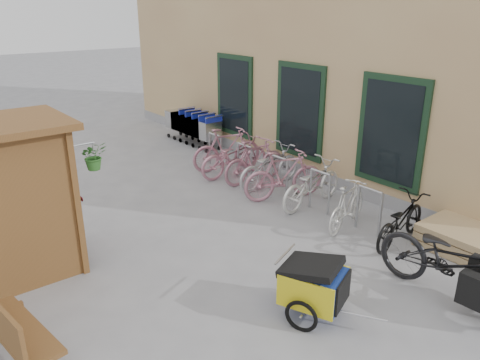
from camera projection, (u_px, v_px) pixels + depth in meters
ground at (274, 273)px, 7.31m from camera, size 80.00×80.00×0.00m
building at (341, 22)px, 13.16m from camera, size 6.07×13.00×7.00m
bike_rack at (279, 172)px, 10.22m from camera, size 0.05×5.35×0.86m
pallet_stack at (461, 238)px, 7.95m from camera, size 1.00×1.20×0.40m
bench at (11, 329)px, 5.31m from camera, size 0.64×1.52×0.93m
shopping_carts at (192, 124)px, 13.95m from camera, size 0.58×2.32×1.05m
child_trailer at (314, 284)px, 6.18m from camera, size 0.95×1.44×0.84m
cargo_bike at (455, 264)px, 6.45m from camera, size 0.87×2.27×1.18m
person_kiosk at (72, 207)px, 7.71m from camera, size 0.41×0.60×1.62m
bike_0 at (400, 220)px, 8.11m from camera, size 1.71×0.80×0.86m
bike_1 at (347, 205)px, 8.68m from camera, size 1.53×0.78×0.88m
bike_2 at (312, 184)px, 9.63m from camera, size 1.88×0.82×0.96m
bike_3 at (284, 175)px, 9.93m from camera, size 1.88×1.08×1.09m
bike_4 at (269, 166)px, 10.68m from camera, size 1.85×0.73×0.96m
bike_5 at (255, 161)px, 10.91m from camera, size 1.75×0.53×1.04m
bike_6 at (234, 156)px, 11.33m from camera, size 1.92×0.78×0.99m
bike_7 at (227, 149)px, 11.72m from camera, size 1.89×0.94×1.09m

